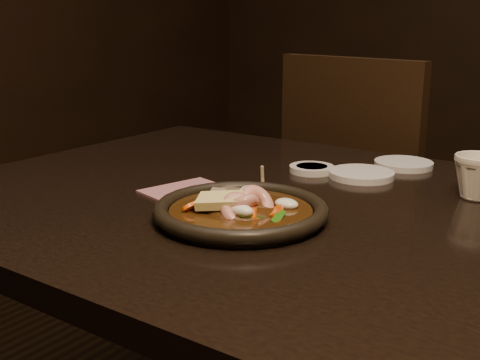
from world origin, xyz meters
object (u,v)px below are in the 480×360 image
Objects in this scene: table at (382,265)px; plate at (241,212)px; chair at (371,211)px; tea_cup at (478,175)px.

plate is at bearing -143.54° from table.
table is 0.24m from plate.
chair reaches higher than tea_cup.
tea_cup is at bearing 66.32° from table.
plate is 0.42m from tea_cup.
chair is 0.70m from tea_cup.
table is 19.54× the size of tea_cup.
tea_cup is at bearing 138.81° from chair.
plate is at bearing -128.99° from tea_cup.
plate is (0.13, -0.83, 0.24)m from chair.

